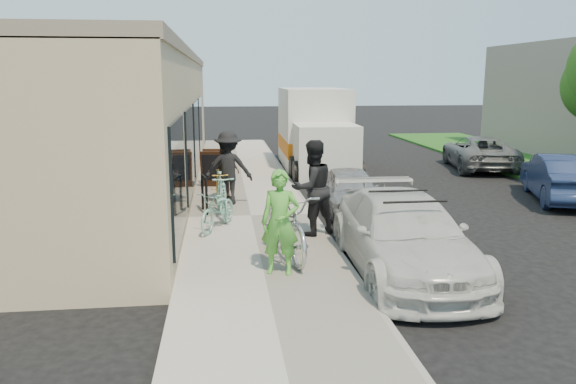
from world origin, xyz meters
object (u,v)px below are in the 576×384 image
bike_rack (204,190)px  tandem_bike (287,224)px  far_car_blue (561,177)px  far_car_gray (479,152)px  bystander_a (228,168)px  cruiser_bike_b (218,210)px  cruiser_bike_a (222,195)px  sedan_silver (351,190)px  moving_truck (315,135)px  woman_rider (280,222)px  sedan_white (404,235)px  sandwich_board (212,168)px  bystander_b (224,172)px  man_standing (312,188)px  cruiser_bike_c (219,187)px

bike_rack → tandem_bike: size_ratio=0.39×
far_car_blue → far_car_gray: bearing=-73.9°
bystander_a → cruiser_bike_b: bearing=89.3°
tandem_bike → cruiser_bike_a: (-1.20, 3.17, -0.09)m
sedan_silver → far_car_blue: 6.24m
moving_truck → woman_rider: (-2.55, -11.61, -0.31)m
woman_rider → cruiser_bike_a: bearing=117.9°
far_car_gray → bystander_a: size_ratio=2.38×
cruiser_bike_a → tandem_bike: bearing=-76.5°
bike_rack → sedan_white: 5.75m
moving_truck → far_car_blue: size_ratio=1.51×
bystander_a → woman_rider: bearing=103.5°
bike_rack → sandwich_board: bearing=87.4°
moving_truck → bystander_b: moving_truck is taller
bike_rack → woman_rider: (1.40, -4.65, 0.34)m
woman_rider → bystander_b: (-0.91, 6.16, -0.15)m
sedan_white → woman_rider: 2.26m
cruiser_bike_a → sedan_white: bearing=-57.7°
far_car_gray → bystander_a: bystander_a is taller
bystander_b → man_standing: bearing=-73.9°
cruiser_bike_b → cruiser_bike_c: (0.02, 2.58, 0.00)m
far_car_gray → bystander_b: size_ratio=3.09×
bystander_a → far_car_gray: bearing=-144.1°
moving_truck → cruiser_bike_a: moving_truck is taller
far_car_blue → tandem_bike: bearing=47.5°
moving_truck → cruiser_bike_a: bearing=-113.9°
bystander_b → woman_rider: bearing=-91.3°
bike_rack → man_standing: bearing=-44.5°
far_car_gray → man_standing: bearing=59.4°
far_car_blue → cruiser_bike_b: 9.95m
far_car_gray → bystander_a: bearing=41.7°
tandem_bike → bystander_a: 4.76m
far_car_blue → sedan_silver: bearing=24.2°
far_car_blue → bystander_a: 9.37m
sandwich_board → moving_truck: (3.80, 3.51, 0.63)m
far_car_blue → cruiser_bike_c: 9.62m
far_car_blue → moving_truck: bearing=-26.6°
cruiser_bike_c → cruiser_bike_b: bearing=-96.3°
tandem_bike → far_car_gray: bearing=40.3°
sedan_white → woman_rider: woman_rider is taller
sandwich_board → sedan_silver: (3.61, -3.19, -0.15)m
woman_rider → man_standing: 2.54m
man_standing → cruiser_bike_a: man_standing is taller
tandem_bike → woman_rider: woman_rider is taller
sedan_silver → tandem_bike: 4.54m
cruiser_bike_b → tandem_bike: bearing=-35.4°
sedan_white → sandwich_board: bearing=114.9°
cruiser_bike_c → bystander_b: size_ratio=0.99×
bystander_b → cruiser_bike_c: bearing=-112.1°
cruiser_bike_a → cruiser_bike_b: size_ratio=1.07×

